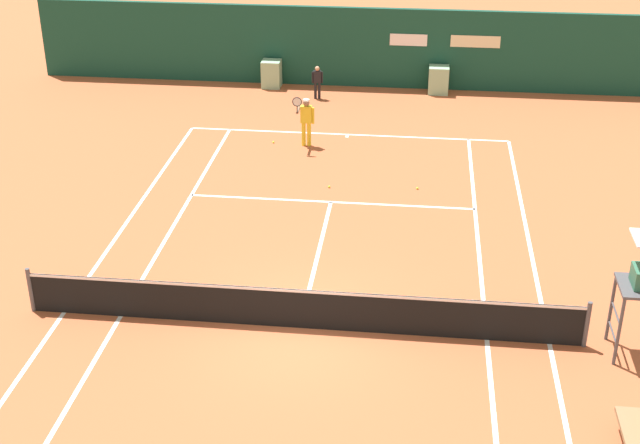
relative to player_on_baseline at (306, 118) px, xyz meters
name	(u,v)px	position (x,y,z in m)	size (l,w,h in m)	color
ground_plane	(303,313)	(1.24, -9.97, -0.95)	(80.00, 80.00, 0.01)	#B25633
tennis_net	(300,307)	(1.24, -10.54, -0.44)	(12.10, 0.10, 1.07)	#4C4C51
sponsor_back_wall	(360,49)	(1.24, 6.43, 0.50)	(25.00, 1.02, 3.02)	#144233
player_on_baseline	(306,118)	(0.00, 0.00, 0.00)	(0.63, 0.66, 1.80)	yellow
ball_kid_right_post	(317,80)	(-0.20, 4.73, -0.24)	(0.41, 0.19, 1.23)	black
tennis_ball_near_service_line	(417,188)	(3.64, -3.00, -0.92)	(0.07, 0.07, 0.07)	#CCE033
tennis_ball_by_sideline	(329,187)	(1.09, -3.19, -0.92)	(0.07, 0.07, 0.07)	#CCE033
tennis_ball_mid_court	(273,142)	(-1.09, 0.11, -0.92)	(0.07, 0.07, 0.07)	#CCE033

